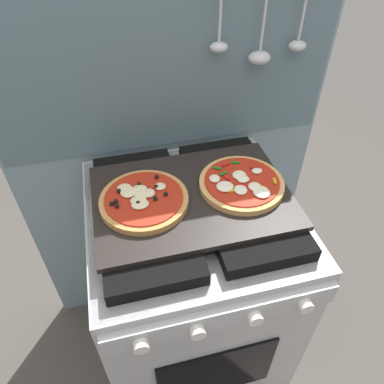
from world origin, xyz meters
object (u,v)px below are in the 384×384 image
object	(u,v)px
baking_tray	(192,197)
pizza_right	(241,183)
stove	(192,289)
pizza_left	(143,198)

from	to	relation	value
baking_tray	pizza_right	bearing A→B (deg)	-0.29
stove	pizza_right	world-z (taller)	pizza_right
stove	baking_tray	world-z (taller)	baking_tray
stove	baking_tray	size ratio (longest dim) A/B	1.67
baking_tray	pizza_left	world-z (taller)	pizza_left
baking_tray	pizza_left	bearing A→B (deg)	177.74
baking_tray	pizza_right	distance (m)	0.14
baking_tray	pizza_left	distance (m)	0.13
baking_tray	pizza_right	size ratio (longest dim) A/B	2.27
pizza_left	stove	bearing A→B (deg)	-2.96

